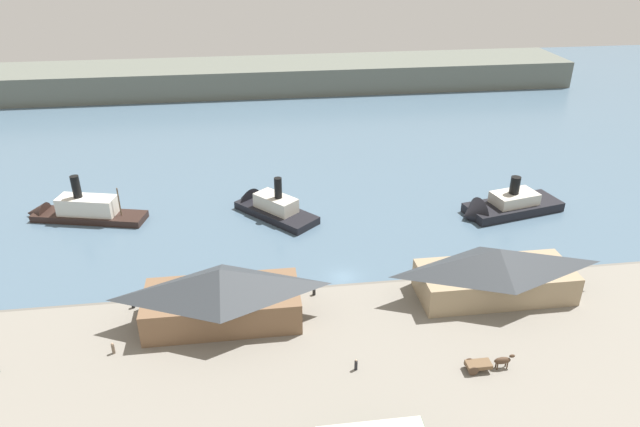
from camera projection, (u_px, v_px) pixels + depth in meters
ground_plane at (343, 277)px, 86.58m from camera, size 320.00×320.00×0.00m
quay_promenade at (375, 377)px, 66.90m from camera, size 110.00×36.00×1.20m
seawall_edge at (348, 288)px, 83.17m from camera, size 110.00×0.80×1.00m
ferry_shed_east_terminal at (222, 295)px, 73.79m from camera, size 20.26×9.40×7.72m
ferry_shed_central_terminal at (496, 272)px, 78.89m from camera, size 21.56×8.72×7.36m
horse_cart at (487, 363)px, 66.77m from camera, size 5.78×1.61×1.87m
pedestrian_near_cart at (356, 365)px, 66.85m from camera, size 0.37×0.37×1.51m
pedestrian_near_east_shed at (113, 348)px, 69.37m from camera, size 0.39×0.39×1.57m
mooring_post_east at (133, 305)px, 77.62m from camera, size 0.44×0.44×0.90m
mooring_post_center_west at (314, 292)px, 80.31m from camera, size 0.44×0.44×0.90m
ferry_approaching_west at (77, 211)px, 102.73m from camera, size 22.32×9.73×9.94m
ferry_departing_north at (502, 207)px, 104.67m from camera, size 20.32×10.43×9.12m
ferry_mid_harbor at (268, 206)px, 105.10m from camera, size 15.78×16.87×9.70m
far_headland at (285, 75)px, 181.78m from camera, size 180.00×24.00×8.00m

